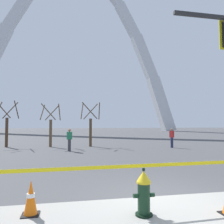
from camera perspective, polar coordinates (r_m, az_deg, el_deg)
The scene contains 10 objects.
ground_plane at distance 6.51m, azimuth 11.45°, elevation -20.07°, with size 240.00×240.00×0.00m, color #474749.
fire_hydrant at distance 5.18m, azimuth 7.83°, elevation -19.22°, with size 0.46×0.48×0.99m.
caution_tape_barrier at distance 5.45m, azimuth 6.64°, elevation -15.41°, with size 6.81×0.26×1.05m.
traffic_cone_by_hydrant at distance 5.46m, azimuth -19.43°, elevation -19.42°, with size 0.36×0.36×0.73m.
monument_arch at distance 66.32m, azimuth -9.10°, elevation 13.49°, with size 58.32×3.16×47.16m.
tree_far_left at distance 21.48m, azimuth -24.56°, elevation -3.28°, with size 1.80×1.81×3.90m.
tree_left_mid at distance 20.44m, azimuth -14.93°, elevation -3.78°, with size 1.70×1.71×3.66m.
tree_center_left at distance 20.24m, azimuth -5.34°, elevation -3.69°, with size 1.76×1.77×3.81m.
pedestrian_standing_center at distance 19.74m, azimuth 14.55°, elevation -6.16°, with size 0.33×0.39×1.59m.
pedestrian_walking_right at distance 16.86m, azimuth -10.47°, elevation -6.75°, with size 0.39×0.37×1.59m.
Camera 1 is at (-2.39, -5.75, 1.91)m, focal length 37.02 mm.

